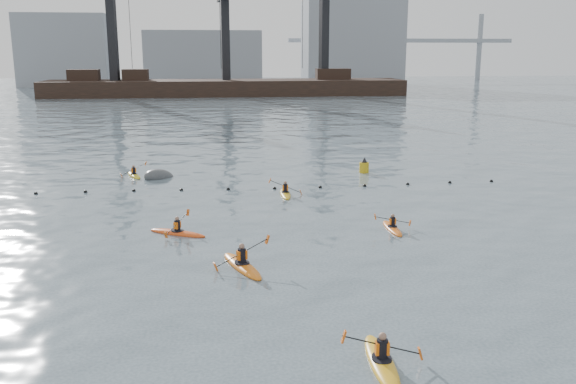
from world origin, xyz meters
name	(u,v)px	position (x,y,z in m)	size (l,w,h in m)	color
ground	(317,356)	(0.00, 0.00, 0.00)	(400.00, 400.00, 0.00)	#3E4E5A
float_line	(251,188)	(-0.50, 22.53, 0.03)	(33.24, 0.73, 0.24)	black
barge_pier	(225,86)	(-0.22, 110.00, 1.89)	(72.00, 19.30, 29.50)	black
skyline	(231,50)	(2.23, 150.27, 9.25)	(141.00, 28.00, 22.00)	gray
kayaker_0	(242,265)	(-1.81, 7.80, 0.11)	(2.41, 3.67, 1.37)	orange
kayaker_1	(382,361)	(1.75, -0.73, 0.11)	(2.37, 3.51, 1.21)	gold
kayaker_2	(178,232)	(-4.72, 12.90, 0.10)	(3.03, 2.10, 1.13)	#E34A15
kayaker_3	(285,193)	(1.51, 20.63, 0.09)	(2.11, 3.05, 1.17)	gold
kayaker_4	(392,228)	(5.96, 12.42, 0.09)	(1.91, 2.83, 0.93)	orange
kayaker_5	(134,175)	(-8.60, 27.76, 0.09)	(1.87, 2.83, 1.09)	gold
mooring_buoy	(159,178)	(-6.75, 26.95, 0.00)	(2.42, 1.43, 1.21)	#3C3F41
nav_buoy	(364,167)	(8.10, 26.97, 0.39)	(0.71, 0.71, 1.29)	gold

